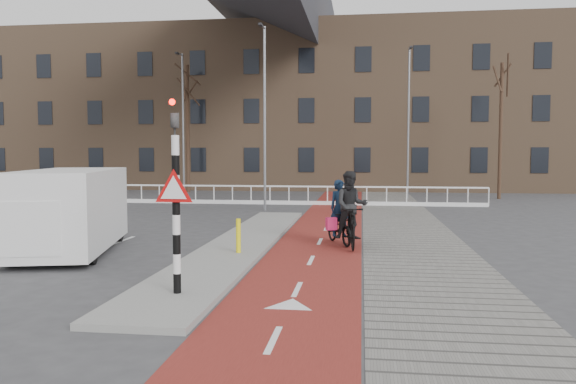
# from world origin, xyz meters

# --- Properties ---
(ground) EXTENTS (120.00, 120.00, 0.00)m
(ground) POSITION_xyz_m (0.00, 0.00, 0.00)
(ground) COLOR #38383A
(ground) RESTS_ON ground
(bike_lane) EXTENTS (2.50, 60.00, 0.01)m
(bike_lane) POSITION_xyz_m (1.50, 10.00, 0.01)
(bike_lane) COLOR maroon
(bike_lane) RESTS_ON ground
(sidewalk) EXTENTS (3.00, 60.00, 0.01)m
(sidewalk) POSITION_xyz_m (4.30, 10.00, 0.01)
(sidewalk) COLOR slate
(sidewalk) RESTS_ON ground
(curb_island) EXTENTS (1.80, 16.00, 0.12)m
(curb_island) POSITION_xyz_m (-0.70, 4.00, 0.06)
(curb_island) COLOR gray
(curb_island) RESTS_ON ground
(traffic_signal) EXTENTS (0.80, 0.80, 3.68)m
(traffic_signal) POSITION_xyz_m (-0.60, -2.02, 1.99)
(traffic_signal) COLOR black
(traffic_signal) RESTS_ON curb_island
(bollard) EXTENTS (0.12, 0.12, 0.88)m
(bollard) POSITION_xyz_m (-0.39, 2.22, 0.56)
(bollard) COLOR yellow
(bollard) RESTS_ON curb_island
(cyclist_near) EXTENTS (1.29, 1.91, 1.89)m
(cyclist_near) POSITION_xyz_m (2.11, 4.60, 0.64)
(cyclist_near) COLOR black
(cyclist_near) RESTS_ON bike_lane
(cyclist_far) EXTENTS (1.00, 2.09, 2.16)m
(cyclist_far) POSITION_xyz_m (2.45, 3.98, 0.90)
(cyclist_far) COLOR black
(cyclist_far) RESTS_ON bike_lane
(van) EXTENTS (3.26, 5.52, 2.23)m
(van) POSITION_xyz_m (-5.01, 2.32, 1.17)
(van) COLOR silver
(van) RESTS_ON ground
(railing) EXTENTS (28.00, 0.10, 0.99)m
(railing) POSITION_xyz_m (-5.00, 17.00, 0.31)
(railing) COLOR silver
(railing) RESTS_ON ground
(townhouse_row) EXTENTS (46.00, 10.00, 15.90)m
(townhouse_row) POSITION_xyz_m (-3.00, 32.00, 7.81)
(townhouse_row) COLOR #7F6047
(townhouse_row) RESTS_ON ground
(tree_mid) EXTENTS (0.26, 0.26, 8.60)m
(tree_mid) POSITION_xyz_m (-9.03, 25.31, 4.30)
(tree_mid) COLOR #321F16
(tree_mid) RESTS_ON ground
(tree_right) EXTENTS (0.21, 0.21, 7.86)m
(tree_right) POSITION_xyz_m (10.71, 22.21, 3.93)
(tree_right) COLOR #321F16
(tree_right) RESTS_ON ground
(streetlight_near) EXTENTS (0.12, 0.12, 8.47)m
(streetlight_near) POSITION_xyz_m (-1.74, 13.99, 4.23)
(streetlight_near) COLOR slate
(streetlight_near) RESTS_ON ground
(streetlight_left) EXTENTS (0.12, 0.12, 8.81)m
(streetlight_left) POSITION_xyz_m (-8.35, 22.29, 4.41)
(streetlight_left) COLOR slate
(streetlight_left) RESTS_ON ground
(streetlight_right) EXTENTS (0.12, 0.12, 8.76)m
(streetlight_right) POSITION_xyz_m (5.42, 21.83, 4.38)
(streetlight_right) COLOR slate
(streetlight_right) RESTS_ON ground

